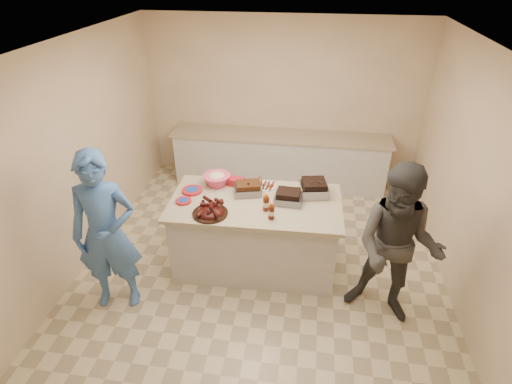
# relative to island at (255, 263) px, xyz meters

# --- Properties ---
(room) EXTENTS (4.50, 5.00, 2.70)m
(room) POSITION_rel_island_xyz_m (0.09, -0.03, 0.00)
(room) COLOR beige
(room) RESTS_ON ground
(back_counter) EXTENTS (3.60, 0.64, 0.90)m
(back_counter) POSITION_rel_island_xyz_m (0.09, 2.17, 0.45)
(back_counter) COLOR beige
(back_counter) RESTS_ON ground
(island) EXTENTS (2.04, 1.11, 0.96)m
(island) POSITION_rel_island_xyz_m (0.00, 0.00, 0.00)
(island) COLOR beige
(island) RESTS_ON ground
(rib_platter) EXTENTS (0.49, 0.49, 0.16)m
(rib_platter) POSITION_rel_island_xyz_m (-0.46, -0.33, 0.96)
(rib_platter) COLOR #3B0D0A
(rib_platter) RESTS_ON island
(pulled_pork_tray) EXTENTS (0.37, 0.32, 0.10)m
(pulled_pork_tray) POSITION_rel_island_xyz_m (-0.12, 0.16, 0.96)
(pulled_pork_tray) COLOR #47230F
(pulled_pork_tray) RESTS_ON island
(brisket_tray) EXTENTS (0.32, 0.27, 0.09)m
(brisket_tray) POSITION_rel_island_xyz_m (0.38, 0.04, 0.96)
(brisket_tray) COLOR black
(brisket_tray) RESTS_ON island
(roasting_pan) EXTENTS (0.37, 0.37, 0.13)m
(roasting_pan) POSITION_rel_island_xyz_m (0.67, 0.26, 0.96)
(roasting_pan) COLOR gray
(roasting_pan) RESTS_ON island
(coleslaw_bowl) EXTENTS (0.35, 0.35, 0.23)m
(coleslaw_bowl) POSITION_rel_island_xyz_m (-0.54, 0.32, 0.96)
(coleslaw_bowl) COLOR #DB4069
(coleslaw_bowl) RESTS_ON island
(sausage_plate) EXTENTS (0.32, 0.32, 0.05)m
(sausage_plate) POSITION_rel_island_xyz_m (0.06, 0.37, 0.96)
(sausage_plate) COLOR silver
(sausage_plate) RESTS_ON island
(mac_cheese_dish) EXTENTS (0.29, 0.23, 0.07)m
(mac_cheese_dish) POSITION_rel_island_xyz_m (0.71, 0.30, 0.96)
(mac_cheese_dish) COLOR yellow
(mac_cheese_dish) RESTS_ON island
(bbq_bottle_a) EXTENTS (0.07, 0.07, 0.20)m
(bbq_bottle_a) POSITION_rel_island_xyz_m (0.22, -0.32, 0.96)
(bbq_bottle_a) COLOR #45150A
(bbq_bottle_a) RESTS_ON island
(bbq_bottle_b) EXTENTS (0.07, 0.07, 0.21)m
(bbq_bottle_b) POSITION_rel_island_xyz_m (0.15, -0.16, 0.96)
(bbq_bottle_b) COLOR #45150A
(bbq_bottle_b) RESTS_ON island
(mustard_bottle) EXTENTS (0.04, 0.04, 0.11)m
(mustard_bottle) POSITION_rel_island_xyz_m (-0.22, 0.05, 0.96)
(mustard_bottle) COLOR yellow
(mustard_bottle) RESTS_ON island
(sauce_bowl) EXTENTS (0.13, 0.04, 0.13)m
(sauce_bowl) POSITION_rel_island_xyz_m (-0.08, 0.12, 0.96)
(sauce_bowl) COLOR silver
(sauce_bowl) RESTS_ON island
(plate_stack_large) EXTENTS (0.25, 0.25, 0.03)m
(plate_stack_large) POSITION_rel_island_xyz_m (-0.80, 0.11, 0.96)
(plate_stack_large) COLOR #A6151E
(plate_stack_large) RESTS_ON island
(plate_stack_small) EXTENTS (0.19, 0.19, 0.03)m
(plate_stack_small) POSITION_rel_island_xyz_m (-0.83, -0.13, 0.96)
(plate_stack_small) COLOR #A6151E
(plate_stack_small) RESTS_ON island
(plastic_cup) EXTENTS (0.10, 0.09, 0.10)m
(plastic_cup) POSITION_rel_island_xyz_m (-0.63, 0.29, 0.96)
(plastic_cup) COLOR #8D5E1D
(plastic_cup) RESTS_ON island
(basket_stack) EXTENTS (0.20, 0.17, 0.09)m
(basket_stack) POSITION_rel_island_xyz_m (-0.29, 0.35, 0.96)
(basket_stack) COLOR #A6151E
(basket_stack) RESTS_ON island
(guest_blue) EXTENTS (1.08, 1.99, 0.45)m
(guest_blue) POSITION_rel_island_xyz_m (-1.45, -0.84, 0.00)
(guest_blue) COLOR #4473BB
(guest_blue) RESTS_ON ground
(guest_gray) EXTENTS (1.41, 2.02, 0.69)m
(guest_gray) POSITION_rel_island_xyz_m (1.53, -0.59, 0.00)
(guest_gray) COLOR #45433E
(guest_gray) RESTS_ON ground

